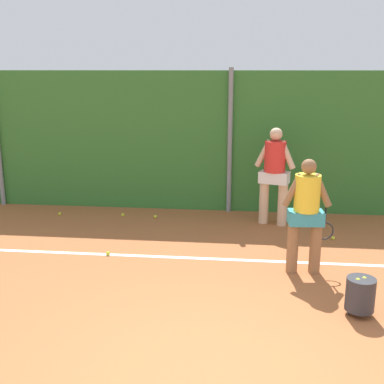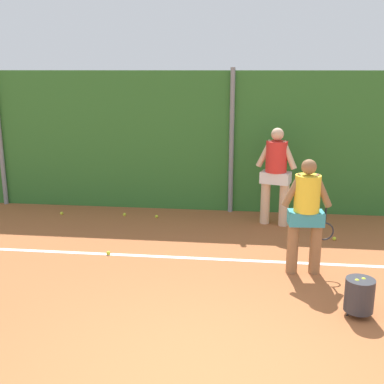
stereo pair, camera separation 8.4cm
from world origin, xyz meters
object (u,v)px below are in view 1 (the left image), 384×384
Objects in this scene: player_midcourt at (306,210)px; player_backcourt_far at (275,171)px; tennis_ball_1 at (108,253)px; tennis_ball_0 at (155,217)px; tennis_ball_8 at (333,238)px; tennis_ball_4 at (123,215)px; ball_hopper at (360,294)px; tennis_ball_7 at (60,214)px.

player_backcourt_far is (-0.34, 2.32, 0.10)m from player_midcourt.
player_backcourt_far reaches higher than tennis_ball_1.
player_backcourt_far reaches higher than tennis_ball_0.
tennis_ball_4 is at bearing 166.60° from tennis_ball_8.
player_midcourt is 1.55m from ball_hopper.
tennis_ball_4 is (-0.70, 0.05, 0.00)m from tennis_ball_0.
player_backcourt_far is 3.79m from ball_hopper.
ball_hopper is at bearing -23.57° from tennis_ball_1.
tennis_ball_7 is at bearing -179.53° from tennis_ball_0.
player_backcourt_far is at bearing 94.31° from player_midcourt.
player_backcourt_far is 3.75× the size of ball_hopper.
tennis_ball_0 and tennis_ball_7 have the same top height.
tennis_ball_0 is (-3.28, 3.71, -0.26)m from ball_hopper.
ball_hopper is at bearing -48.52° from tennis_ball_0.
tennis_ball_4 is 1.00× the size of tennis_ball_8.
tennis_ball_0 and tennis_ball_1 have the same top height.
tennis_ball_8 is (0.17, 2.78, -0.26)m from ball_hopper.
tennis_ball_0 is at bearing 131.48° from ball_hopper.
tennis_ball_4 is (-3.10, 0.17, -1.05)m from player_backcourt_far.
tennis_ball_0 is at bearing 78.97° from tennis_ball_1.
player_midcourt is 3.42× the size of ball_hopper.
tennis_ball_4 is at bearing 136.58° from ball_hopper.
tennis_ball_7 is at bearing 170.52° from tennis_ball_8.
player_midcourt is at bearing -6.04° from tennis_ball_1.
tennis_ball_1 is (-0.41, -2.10, 0.00)m from tennis_ball_0.
player_midcourt is 26.56× the size of tennis_ball_0.
tennis_ball_7 is (-5.33, 3.70, -0.26)m from ball_hopper.
tennis_ball_0 is 2.05m from tennis_ball_7.
tennis_ball_4 is at bearing 3.00° from tennis_ball_7.
tennis_ball_1 is 1.00× the size of tennis_ball_8.
player_midcourt reaches higher than tennis_ball_1.
player_backcourt_far is 29.14× the size of tennis_ball_7.
ball_hopper reaches higher than tennis_ball_7.
ball_hopper is at bearing -43.42° from tennis_ball_4.
tennis_ball_1 and tennis_ball_8 have the same top height.
tennis_ball_0 is 2.14m from tennis_ball_1.
player_backcourt_far reaches higher than ball_hopper.
player_backcourt_far is 2.62m from tennis_ball_0.
player_backcourt_far reaches higher than tennis_ball_7.
player_midcourt reaches higher than tennis_ball_7.
player_midcourt is 26.56× the size of tennis_ball_4.
tennis_ball_8 is (4.15, -0.99, 0.00)m from tennis_ball_4.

